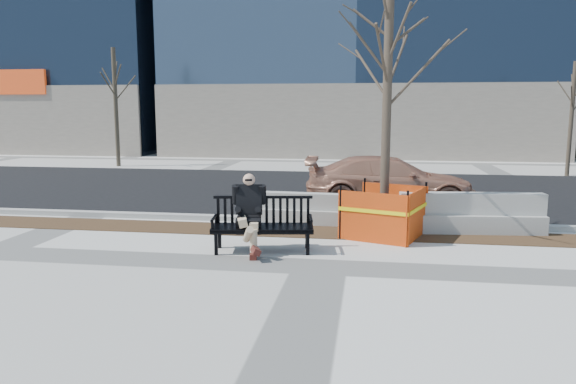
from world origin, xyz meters
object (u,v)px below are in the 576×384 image
object	(u,v)px
bench	(263,251)
tree_fence	(383,236)
jersey_barrier_right	(470,232)
seated_man	(249,251)
sedan	(389,205)
jersey_barrier_left	(317,224)

from	to	relation	value
bench	tree_fence	bearing A→B (deg)	26.76
tree_fence	jersey_barrier_right	bearing A→B (deg)	18.13
seated_man	sedan	distance (m)	6.17
sedan	jersey_barrier_left	xyz separation A→B (m)	(-1.77, -2.87, 0.00)
jersey_barrier_left	jersey_barrier_right	bearing A→B (deg)	-2.75
tree_fence	jersey_barrier_left	xyz separation A→B (m)	(-1.53, 1.00, 0.00)
jersey_barrier_left	jersey_barrier_right	xyz separation A→B (m)	(3.44, -0.37, 0.00)
tree_fence	jersey_barrier_right	world-z (taller)	tree_fence
seated_man	jersey_barrier_left	bearing A→B (deg)	59.72
sedan	jersey_barrier_right	distance (m)	3.65
tree_fence	sedan	xyz separation A→B (m)	(0.24, 3.87, 0.00)
tree_fence	jersey_barrier_right	xyz separation A→B (m)	(1.91, 0.62, 0.00)
tree_fence	jersey_barrier_right	distance (m)	2.00
bench	sedan	world-z (taller)	sedan
bench	sedan	size ratio (longest dim) A/B	0.42
seated_man	jersey_barrier_right	xyz separation A→B (m)	(4.48, 2.24, 0.00)
tree_fence	jersey_barrier_left	world-z (taller)	tree_fence
tree_fence	jersey_barrier_left	distance (m)	1.83
jersey_barrier_right	tree_fence	bearing A→B (deg)	-166.91
bench	jersey_barrier_right	size ratio (longest dim) A/B	0.63
bench	jersey_barrier_left	world-z (taller)	bench
sedan	seated_man	bearing A→B (deg)	149.85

